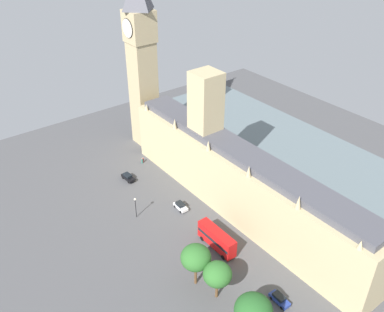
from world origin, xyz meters
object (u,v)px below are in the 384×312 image
at_px(plane_tree_near_tower, 196,258).
at_px(plane_tree_under_trees, 253,311).
at_px(parliament_building, 237,177).
at_px(pedestrian_by_river_gate, 142,161).
at_px(car_black_kerbside, 128,177).
at_px(car_blue_corner, 279,299).
at_px(car_white_far_end, 181,206).
at_px(double_decker_bus_trailing, 217,238).
at_px(pedestrian_leading, 143,160).
at_px(clock_tower, 141,59).
at_px(street_lamp_slot_10, 242,307).
at_px(street_lamp_slot_11, 135,204).
at_px(plane_tree_opposite_hall, 217,274).

height_order(plane_tree_near_tower, plane_tree_under_trees, plane_tree_under_trees).
relative_size(parliament_building, pedestrian_by_river_gate, 44.74).
bearing_deg(plane_tree_near_tower, car_black_kerbside, -100.58).
distance_m(car_blue_corner, pedestrian_by_river_gate, 58.98).
bearing_deg(parliament_building, car_white_far_end, -34.69).
bearing_deg(car_white_far_end, car_black_kerbside, -75.54).
xyz_separation_m(car_black_kerbside, plane_tree_under_trees, (7.11, 55.83, 6.07)).
relative_size(parliament_building, plane_tree_under_trees, 7.69).
xyz_separation_m(pedestrian_by_river_gate, plane_tree_under_trees, (14.69, 60.68, 6.20)).
relative_size(double_decker_bus_trailing, pedestrian_leading, 6.90).
xyz_separation_m(parliament_building, clock_tower, (-0.39, -42.31, 17.84)).
bearing_deg(pedestrian_by_river_gate, street_lamp_slot_10, -40.60).
bearing_deg(double_decker_bus_trailing, car_blue_corner, -89.89).
height_order(car_black_kerbside, car_blue_corner, same).
distance_m(parliament_building, plane_tree_near_tower, 26.56).
bearing_deg(plane_tree_near_tower, clock_tower, -112.77).
bearing_deg(street_lamp_slot_11, plane_tree_opposite_hall, 90.09).
xyz_separation_m(plane_tree_under_trees, street_lamp_slot_11, (-0.74, -40.79, -2.90)).
relative_size(parliament_building, double_decker_bus_trailing, 7.22).
relative_size(clock_tower, pedestrian_leading, 34.51).
relative_size(car_white_far_end, pedestrian_by_river_gate, 2.50).
height_order(plane_tree_opposite_hall, plane_tree_under_trees, plane_tree_under_trees).
relative_size(pedestrian_leading, plane_tree_under_trees, 0.15).
bearing_deg(clock_tower, parliament_building, 89.48).
bearing_deg(pedestrian_by_river_gate, car_blue_corner, -31.75).
xyz_separation_m(car_blue_corner, street_lamp_slot_11, (8.88, -38.87, 3.17)).
xyz_separation_m(parliament_building, plane_tree_near_tower, (22.93, 13.25, -2.11)).
xyz_separation_m(parliament_building, pedestrian_by_river_gate, (7.83, -31.86, -8.56)).
xyz_separation_m(clock_tower, plane_tree_under_trees, (22.91, 71.13, -20.20)).
xyz_separation_m(street_lamp_slot_10, street_lamp_slot_11, (-0.16, -37.62, -0.07)).
bearing_deg(parliament_building, double_decker_bus_trailing, 31.85).
bearing_deg(street_lamp_slot_11, clock_tower, -126.15).
bearing_deg(street_lamp_slot_10, pedestrian_by_river_gate, -103.79).
bearing_deg(plane_tree_under_trees, car_blue_corner, -168.69).
bearing_deg(clock_tower, car_blue_corner, 79.13).
relative_size(clock_tower, car_white_far_end, 12.39).
xyz_separation_m(double_decker_bus_trailing, street_lamp_slot_11, (8.84, -20.00, 1.42)).
relative_size(car_black_kerbside, street_lamp_slot_10, 0.80).
xyz_separation_m(clock_tower, plane_tree_opposite_hall, (22.12, 60.73, -20.92)).
distance_m(plane_tree_under_trees, street_lamp_slot_10, 4.29).
height_order(car_white_far_end, car_blue_corner, same).
height_order(parliament_building, street_lamp_slot_10, parliament_building).
xyz_separation_m(car_black_kerbside, pedestrian_by_river_gate, (-7.58, -4.85, -0.13)).
bearing_deg(street_lamp_slot_10, street_lamp_slot_11, -90.24).
height_order(double_decker_bus_trailing, car_blue_corner, double_decker_bus_trailing).
relative_size(plane_tree_near_tower, street_lamp_slot_10, 1.68).
distance_m(pedestrian_by_river_gate, plane_tree_opposite_hall, 52.45).
bearing_deg(plane_tree_near_tower, car_blue_corner, 126.29).
distance_m(car_white_far_end, street_lamp_slot_11, 11.67).
relative_size(parliament_building, pedestrian_leading, 49.78).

